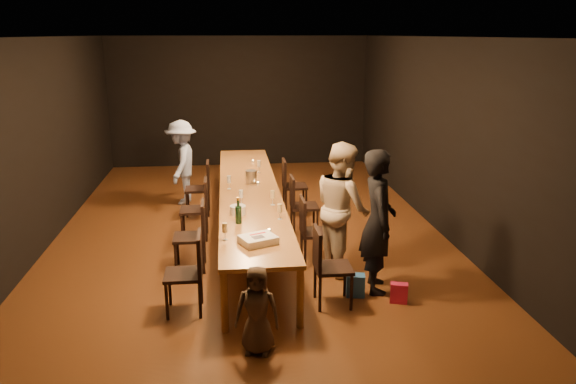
{
  "coord_description": "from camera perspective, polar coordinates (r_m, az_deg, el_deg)",
  "views": [
    {
      "loc": [
        -0.33,
        -8.27,
        3.05
      ],
      "look_at": [
        0.47,
        -1.09,
        1.0
      ],
      "focal_mm": 35.0,
      "sensor_mm": 36.0,
      "label": 1
    }
  ],
  "objects": [
    {
      "name": "chair_right_0",
      "position": [
        6.52,
        4.62,
        -7.57
      ],
      "size": [
        0.42,
        0.42,
        0.93
      ],
      "primitive_type": null,
      "rotation": [
        0.0,
        0.0,
        -1.57
      ],
      "color": "black",
      "rests_on": "ground"
    },
    {
      "name": "wineglass_5",
      "position": [
        9.61,
        -2.98,
        2.6
      ],
      "size": [
        0.06,
        0.06,
        0.21
      ],
      "primitive_type": null,
      "color": "silver",
      "rests_on": "table"
    },
    {
      "name": "wineglass_4",
      "position": [
        8.62,
        -6.02,
        0.98
      ],
      "size": [
        0.06,
        0.06,
        0.21
      ],
      "primitive_type": null,
      "color": "silver",
      "rests_on": "table"
    },
    {
      "name": "wineglass_2",
      "position": [
        7.82,
        -4.79,
        -0.53
      ],
      "size": [
        0.06,
        0.06,
        0.21
      ],
      "primitive_type": null,
      "color": "silver",
      "rests_on": "table"
    },
    {
      "name": "wineglass_1",
      "position": [
        7.17,
        -0.85,
        -2.01
      ],
      "size": [
        0.06,
        0.06,
        0.21
      ],
      "primitive_type": null,
      "color": "beige",
      "rests_on": "table"
    },
    {
      "name": "woman_birthday",
      "position": [
        6.81,
        9.14,
        -2.95
      ],
      "size": [
        0.49,
        0.68,
        1.76
      ],
      "primitive_type": "imported",
      "rotation": [
        0.0,
        0.0,
        1.46
      ],
      "color": "black",
      "rests_on": "ground"
    },
    {
      "name": "room_shell",
      "position": [
        8.33,
        -4.12,
        9.09
      ],
      "size": [
        6.04,
        10.04,
        3.02
      ],
      "color": "black",
      "rests_on": "ground"
    },
    {
      "name": "woman_tan",
      "position": [
        7.35,
        5.54,
        -1.55
      ],
      "size": [
        0.83,
        0.97,
        1.73
      ],
      "primitive_type": "imported",
      "rotation": [
        0.0,
        0.0,
        1.8
      ],
      "color": "beige",
      "rests_on": "ground"
    },
    {
      "name": "gift_bag_blue",
      "position": [
        6.86,
        6.88,
        -9.39
      ],
      "size": [
        0.24,
        0.18,
        0.27
      ],
      "primitive_type": "cube",
      "rotation": [
        0.0,
        0.0,
        -0.18
      ],
      "color": "#275DAB",
      "rests_on": "ground"
    },
    {
      "name": "chair_right_1",
      "position": [
        7.61,
        2.92,
        -4.02
      ],
      "size": [
        0.42,
        0.42,
        0.93
      ],
      "primitive_type": null,
      "rotation": [
        0.0,
        0.0,
        -1.57
      ],
      "color": "black",
      "rests_on": "ground"
    },
    {
      "name": "tealight_near",
      "position": [
        6.75,
        -1.94,
        -3.94
      ],
      "size": [
        0.05,
        0.05,
        0.03
      ],
      "primitive_type": "cylinder",
      "color": "#B2B7B2",
      "rests_on": "table"
    },
    {
      "name": "wineglass_3",
      "position": [
        7.77,
        -1.58,
        -0.6
      ],
      "size": [
        0.06,
        0.06,
        0.21
      ],
      "primitive_type": null,
      "color": "beige",
      "rests_on": "table"
    },
    {
      "name": "champagne_bottle",
      "position": [
        7.02,
        -5.06,
        -1.88
      ],
      "size": [
        0.09,
        0.09,
        0.34
      ],
      "primitive_type": null,
      "rotation": [
        0.0,
        0.0,
        0.16
      ],
      "color": "black",
      "rests_on": "table"
    },
    {
      "name": "chair_left_3",
      "position": [
        9.83,
        -9.19,
        0.37
      ],
      "size": [
        0.42,
        0.42,
        0.93
      ],
      "primitive_type": null,
      "rotation": [
        0.0,
        0.0,
        1.57
      ],
      "color": "black",
      "rests_on": "ground"
    },
    {
      "name": "chair_left_1",
      "position": [
        7.54,
        -9.97,
        -4.45
      ],
      "size": [
        0.42,
        0.42,
        0.93
      ],
      "primitive_type": null,
      "rotation": [
        0.0,
        0.0,
        1.57
      ],
      "color": "black",
      "rests_on": "ground"
    },
    {
      "name": "gift_bag_red",
      "position": [
        6.79,
        11.2,
        -10.03
      ],
      "size": [
        0.23,
        0.16,
        0.24
      ],
      "primitive_type": "cube",
      "rotation": [
        0.0,
        0.0,
        -0.3
      ],
      "color": "#D01F52",
      "rests_on": "ground"
    },
    {
      "name": "table",
      "position": [
        8.6,
        -3.94,
        -0.05
      ],
      "size": [
        0.9,
        6.0,
        0.75
      ],
      "color": "brown",
      "rests_on": "ground"
    },
    {
      "name": "chair_right_2",
      "position": [
        8.74,
        1.67,
        -1.37
      ],
      "size": [
        0.42,
        0.42,
        0.93
      ],
      "primitive_type": null,
      "rotation": [
        0.0,
        0.0,
        -1.57
      ],
      "color": "black",
      "rests_on": "ground"
    },
    {
      "name": "plate_stack",
      "position": [
        7.41,
        -5.12,
        -1.83
      ],
      "size": [
        0.23,
        0.23,
        0.12
      ],
      "primitive_type": "cylinder",
      "rotation": [
        0.0,
        0.0,
        0.13
      ],
      "color": "white",
      "rests_on": "table"
    },
    {
      "name": "chair_left_2",
      "position": [
        8.68,
        -9.53,
        -1.72
      ],
      "size": [
        0.42,
        0.42,
        0.93
      ],
      "primitive_type": null,
      "rotation": [
        0.0,
        0.0,
        1.57
      ],
      "color": "black",
      "rests_on": "ground"
    },
    {
      "name": "tealight_mid",
      "position": [
        8.88,
        -3.07,
        0.91
      ],
      "size": [
        0.05,
        0.05,
        0.03
      ],
      "primitive_type": "cylinder",
      "color": "#B2B7B2",
      "rests_on": "table"
    },
    {
      "name": "chair_left_0",
      "position": [
        6.43,
        -10.58,
        -8.14
      ],
      "size": [
        0.42,
        0.42,
        0.93
      ],
      "primitive_type": null,
      "rotation": [
        0.0,
        0.0,
        1.57
      ],
      "color": "black",
      "rests_on": "ground"
    },
    {
      "name": "chair_right_3",
      "position": [
        9.88,
        0.7,
        0.67
      ],
      "size": [
        0.42,
        0.42,
        0.93
      ],
      "primitive_type": null,
      "rotation": [
        0.0,
        0.0,
        -1.57
      ],
      "color": "black",
      "rests_on": "ground"
    },
    {
      "name": "tealight_far",
      "position": [
        10.43,
        -3.59,
        3.15
      ],
      "size": [
        0.05,
        0.05,
        0.03
      ],
      "primitive_type": "cylinder",
      "color": "#B2B7B2",
      "rests_on": "table"
    },
    {
      "name": "man_blue",
      "position": [
        10.46,
        -10.73,
        2.97
      ],
      "size": [
        0.7,
        1.06,
        1.54
      ],
      "primitive_type": "imported",
      "rotation": [
        0.0,
        0.0,
        -1.7
      ],
      "color": "#91A7E0",
      "rests_on": "ground"
    },
    {
      "name": "wineglass_0",
      "position": [
        6.5,
        -6.43,
        -4.01
      ],
      "size": [
        0.06,
        0.06,
        0.21
      ],
      "primitive_type": null,
      "color": "beige",
      "rests_on": "table"
    },
    {
      "name": "child",
      "position": [
        5.59,
        -3.15,
        -11.88
      ],
      "size": [
        0.49,
        0.37,
        0.9
      ],
      "primitive_type": "imported",
      "rotation": [
        0.0,
        0.0,
        -0.21
      ],
      "color": "#433325",
      "rests_on": "ground"
    },
    {
      "name": "birthday_cake",
      "position": [
        6.38,
        -3.06,
        -4.87
      ],
      "size": [
        0.48,
        0.44,
        0.09
      ],
      "rotation": [
        0.0,
        0.0,
        0.41
      ],
      "color": "white",
      "rests_on": "table"
    },
    {
      "name": "ice_bucket",
      "position": [
        8.96,
        -3.76,
        1.58
      ],
      "size": [
        0.2,
        0.2,
        0.2
      ],
      "primitive_type": "cylinder",
      "rotation": [
        0.0,
        0.0,
        -0.11
      ],
      "color": "#ACACB1",
      "rests_on": "table"
    },
    {
      "name": "ground",
      "position": [
        8.82,
        -3.85,
        -4.44
      ],
      "size": [
        10.0,
        10.0,
        0.0
      ],
      "primitive_type": "plane",
      "color": "#401E10",
      "rests_on": "ground"
    }
  ]
}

